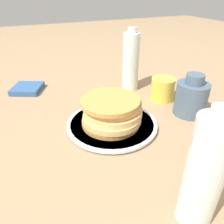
% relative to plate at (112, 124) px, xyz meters
% --- Properties ---
extents(ground_plane, '(4.00, 4.00, 0.00)m').
position_rel_plate_xyz_m(ground_plane, '(-0.02, 0.01, -0.01)').
color(ground_plane, '#9E7F5B').
extents(plate, '(0.26, 0.26, 0.01)m').
position_rel_plate_xyz_m(plate, '(0.00, 0.00, 0.00)').
color(plate, silver).
rests_on(plate, ground_plane).
extents(pancake_stack, '(0.18, 0.17, 0.08)m').
position_rel_plate_xyz_m(pancake_stack, '(0.00, -0.00, 0.04)').
color(pancake_stack, '#BA833A').
rests_on(pancake_stack, plate).
extents(juice_glass, '(0.08, 0.08, 0.08)m').
position_rel_plate_xyz_m(juice_glass, '(-0.08, 0.23, 0.03)').
color(juice_glass, yellow).
rests_on(juice_glass, ground_plane).
extents(cream_jug, '(0.10, 0.10, 0.13)m').
position_rel_plate_xyz_m(cream_jug, '(0.03, 0.25, 0.05)').
color(cream_jug, '#4C6075').
rests_on(cream_jug, ground_plane).
extents(water_bottle_near, '(0.06, 0.06, 0.22)m').
position_rel_plate_xyz_m(water_bottle_near, '(0.32, 0.01, 0.10)').
color(water_bottle_near, silver).
rests_on(water_bottle_near, ground_plane).
extents(water_bottle_mid, '(0.06, 0.06, 0.23)m').
position_rel_plate_xyz_m(water_bottle_mid, '(-0.21, 0.17, 0.10)').
color(water_bottle_mid, silver).
rests_on(water_bottle_mid, ground_plane).
extents(napkin, '(0.14, 0.14, 0.02)m').
position_rel_plate_xyz_m(napkin, '(-0.36, -0.20, 0.00)').
color(napkin, '#33598C').
rests_on(napkin, ground_plane).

